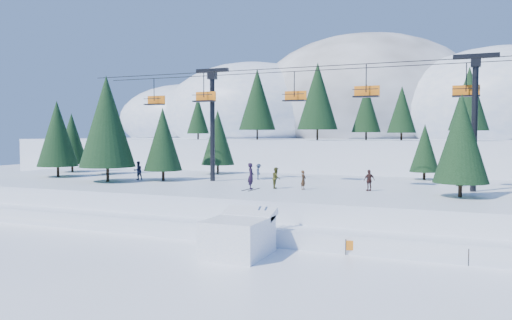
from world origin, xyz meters
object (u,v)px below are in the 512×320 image
at_px(jump_kicker, 239,235).
at_px(chairlift, 329,104).
at_px(banner_near, 371,246).
at_px(banner_far, 441,252).

bearing_deg(jump_kicker, chairlift, 85.67).
relative_size(jump_kicker, banner_near, 1.89).
xyz_separation_m(jump_kicker, banner_far, (10.54, 2.77, -0.62)).
distance_m(chairlift, banner_near, 16.47).
xyz_separation_m(jump_kicker, chairlift, (1.18, 15.52, 8.16)).
bearing_deg(banner_near, chairlift, 114.11).
bearing_deg(jump_kicker, banner_near, 22.19).
distance_m(jump_kicker, banner_far, 10.92).
bearing_deg(banner_near, banner_far, -0.51).
height_order(chairlift, banner_near, chairlift).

